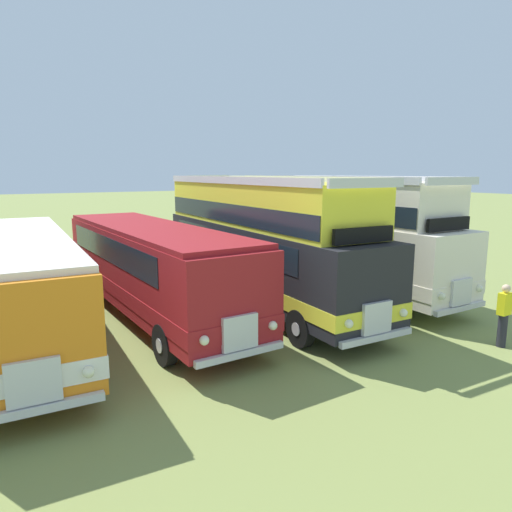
{
  "coord_description": "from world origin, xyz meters",
  "views": [
    {
      "loc": [
        -0.92,
        -13.79,
        4.65
      ],
      "look_at": [
        7.32,
        -0.29,
        1.8
      ],
      "focal_mm": 32.54,
      "sensor_mm": 36.0,
      "label": 1
    }
  ],
  "objects_px": {
    "bus_fifth_in_row": "(151,264)",
    "bus_seventh_in_row": "(337,231)",
    "bus_fourth_in_row": "(20,280)",
    "marshal_person": "(504,315)",
    "bus_sixth_in_row": "(260,238)"
  },
  "relations": [
    {
      "from": "bus_fifth_in_row",
      "to": "bus_seventh_in_row",
      "type": "bearing_deg",
      "value": -1.48
    },
    {
      "from": "bus_fourth_in_row",
      "to": "bus_seventh_in_row",
      "type": "relative_size",
      "value": 1.0
    },
    {
      "from": "bus_fifth_in_row",
      "to": "marshal_person",
      "type": "height_order",
      "value": "bus_fifth_in_row"
    },
    {
      "from": "bus_fifth_in_row",
      "to": "marshal_person",
      "type": "relative_size",
      "value": 6.44
    },
    {
      "from": "bus_fifth_in_row",
      "to": "marshal_person",
      "type": "distance_m",
      "value": 10.41
    },
    {
      "from": "bus_fourth_in_row",
      "to": "bus_sixth_in_row",
      "type": "xyz_separation_m",
      "value": [
        7.63,
        -0.21,
        0.61
      ]
    },
    {
      "from": "bus_sixth_in_row",
      "to": "bus_fifth_in_row",
      "type": "bearing_deg",
      "value": 172.62
    },
    {
      "from": "bus_fourth_in_row",
      "to": "marshal_person",
      "type": "relative_size",
      "value": 6.53
    },
    {
      "from": "bus_sixth_in_row",
      "to": "bus_seventh_in_row",
      "type": "relative_size",
      "value": 1.04
    },
    {
      "from": "bus_sixth_in_row",
      "to": "bus_seventh_in_row",
      "type": "xyz_separation_m",
      "value": [
        3.81,
        0.3,
        -0.0
      ]
    },
    {
      "from": "marshal_person",
      "to": "bus_fifth_in_row",
      "type": "bearing_deg",
      "value": 133.66
    },
    {
      "from": "bus_seventh_in_row",
      "to": "marshal_person",
      "type": "height_order",
      "value": "bus_seventh_in_row"
    },
    {
      "from": "bus_fifth_in_row",
      "to": "bus_sixth_in_row",
      "type": "xyz_separation_m",
      "value": [
        3.82,
        -0.49,
        0.61
      ]
    },
    {
      "from": "bus_seventh_in_row",
      "to": "bus_fourth_in_row",
      "type": "bearing_deg",
      "value": -179.54
    },
    {
      "from": "bus_fourth_in_row",
      "to": "bus_sixth_in_row",
      "type": "height_order",
      "value": "bus_sixth_in_row"
    }
  ]
}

